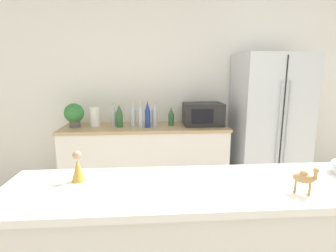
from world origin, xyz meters
The scene contains 15 objects.
wall_back centered at (0.00, 2.73, 1.27)m, with size 8.00×0.06×2.55m.
back_counter centered at (-0.43, 2.40, 0.45)m, with size 2.03×0.63×0.90m.
refrigerator centered at (1.14, 2.35, 0.89)m, with size 0.84×0.69×1.78m.
potted_plant centered at (-1.28, 2.40, 1.06)m, with size 0.23×0.23×0.29m.
paper_towel_roll centered at (-1.05, 2.43, 1.02)m, with size 0.12×0.12×0.23m.
microwave centered at (0.30, 2.42, 1.04)m, with size 0.48×0.37×0.28m.
back_bottle_0 centered at (-0.31, 2.38, 1.05)m, with size 0.07×0.07×0.32m.
back_bottle_1 centered at (-0.57, 2.36, 1.06)m, with size 0.07×0.07×0.32m.
back_bottle_2 centered at (-0.10, 2.41, 1.02)m, with size 0.07×0.07×0.24m.
back_bottle_3 centered at (-0.82, 2.44, 1.04)m, with size 0.06×0.06×0.28m.
back_bottle_4 centered at (-0.74, 2.36, 1.04)m, with size 0.08×0.08×0.28m.
back_bottle_5 centered at (-0.48, 2.31, 1.06)m, with size 0.06×0.06×0.32m.
back_bottle_6 centered at (-0.40, 2.32, 1.06)m, with size 0.06×0.06×0.33m.
camel_figurine centered at (0.32, 0.26, 1.08)m, with size 0.10×0.09×0.13m.
wise_man_figurine_blue centered at (-0.75, 0.49, 1.07)m, with size 0.07×0.07×0.16m.
Camera 1 is at (-0.39, -0.81, 1.54)m, focal length 28.00 mm.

